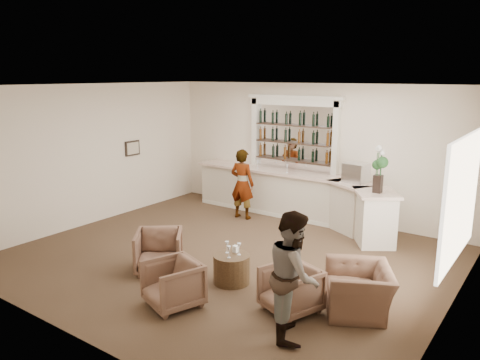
# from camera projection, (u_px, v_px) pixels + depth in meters

# --- Properties ---
(ground) EXTENTS (8.00, 8.00, 0.00)m
(ground) POSITION_uv_depth(u_px,v_px,m) (228.00, 257.00, 9.18)
(ground) COLOR brown
(ground) RESTS_ON ground
(room_shell) EXTENTS (8.04, 7.02, 3.32)m
(room_shell) POSITION_uv_depth(u_px,v_px,m) (256.00, 135.00, 9.13)
(room_shell) COLOR #F4E2CA
(room_shell) RESTS_ON ground
(bar_counter) EXTENTS (5.72, 1.80, 1.14)m
(bar_counter) POSITION_uv_depth(u_px,v_px,m) (296.00, 196.00, 11.52)
(bar_counter) COLOR white
(bar_counter) RESTS_ON ground
(back_bar_alcove) EXTENTS (2.64, 0.25, 3.00)m
(back_bar_alcove) POSITION_uv_depth(u_px,v_px,m) (293.00, 134.00, 11.72)
(back_bar_alcove) COLOR white
(back_bar_alcove) RESTS_ON ground
(cocktail_table) EXTENTS (0.63, 0.63, 0.50)m
(cocktail_table) POSITION_uv_depth(u_px,v_px,m) (232.00, 269.00, 8.01)
(cocktail_table) COLOR brown
(cocktail_table) RESTS_ON ground
(sommelier) EXTENTS (0.66, 0.46, 1.74)m
(sommelier) POSITION_uv_depth(u_px,v_px,m) (242.00, 184.00, 11.50)
(sommelier) COLOR gray
(sommelier) RESTS_ON ground
(guest) EXTENTS (1.02, 1.08, 1.76)m
(guest) POSITION_uv_depth(u_px,v_px,m) (294.00, 275.00, 6.26)
(guest) COLOR gray
(guest) RESTS_ON ground
(armchair_left) EXTENTS (1.15, 1.16, 0.76)m
(armchair_left) POSITION_uv_depth(u_px,v_px,m) (159.00, 251.00, 8.46)
(armchair_left) COLOR brown
(armchair_left) RESTS_ON ground
(armchair_center) EXTENTS (1.00, 1.01, 0.72)m
(armchair_center) POSITION_uv_depth(u_px,v_px,m) (173.00, 284.00, 7.17)
(armchair_center) COLOR brown
(armchair_center) RESTS_ON ground
(armchair_right) EXTENTS (0.97, 0.98, 0.70)m
(armchair_right) POSITION_uv_depth(u_px,v_px,m) (291.00, 290.00, 7.00)
(armchair_right) COLOR brown
(armchair_right) RESTS_ON ground
(armchair_far) EXTENTS (1.34, 1.39, 0.70)m
(armchair_far) POSITION_uv_depth(u_px,v_px,m) (359.00, 290.00, 7.01)
(armchair_far) COLOR brown
(armchair_far) RESTS_ON ground
(espresso_machine) EXTENTS (0.55, 0.49, 0.43)m
(espresso_machine) POSITION_uv_depth(u_px,v_px,m) (356.00, 173.00, 10.43)
(espresso_machine) COLOR silver
(espresso_machine) RESTS_ON bar_counter
(flower_vase) EXTENTS (0.26, 0.26, 0.97)m
(flower_vase) POSITION_uv_depth(u_px,v_px,m) (379.00, 166.00, 9.45)
(flower_vase) COLOR black
(flower_vase) RESTS_ON bar_counter
(wine_glass_bar_left) EXTENTS (0.07, 0.07, 0.21)m
(wine_glass_bar_left) POSITION_uv_depth(u_px,v_px,m) (258.00, 164.00, 12.03)
(wine_glass_bar_left) COLOR white
(wine_glass_bar_left) RESTS_ON bar_counter
(wine_glass_bar_right) EXTENTS (0.07, 0.07, 0.21)m
(wine_glass_bar_right) POSITION_uv_depth(u_px,v_px,m) (287.00, 168.00, 11.49)
(wine_glass_bar_right) COLOR white
(wine_glass_bar_right) RESTS_ON bar_counter
(wine_glass_tbl_a) EXTENTS (0.07, 0.07, 0.21)m
(wine_glass_tbl_a) POSITION_uv_depth(u_px,v_px,m) (227.00, 247.00, 8.03)
(wine_glass_tbl_a) COLOR white
(wine_glass_tbl_a) RESTS_ON cocktail_table
(wine_glass_tbl_b) EXTENTS (0.07, 0.07, 0.21)m
(wine_glass_tbl_b) POSITION_uv_depth(u_px,v_px,m) (239.00, 249.00, 7.94)
(wine_glass_tbl_b) COLOR white
(wine_glass_tbl_b) RESTS_ON cocktail_table
(wine_glass_tbl_c) EXTENTS (0.07, 0.07, 0.21)m
(wine_glass_tbl_c) POSITION_uv_depth(u_px,v_px,m) (229.00, 252.00, 7.81)
(wine_glass_tbl_c) COLOR white
(wine_glass_tbl_c) RESTS_ON cocktail_table
(napkin_holder) EXTENTS (0.08, 0.08, 0.12)m
(napkin_holder) POSITION_uv_depth(u_px,v_px,m) (235.00, 249.00, 8.07)
(napkin_holder) COLOR white
(napkin_holder) RESTS_ON cocktail_table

